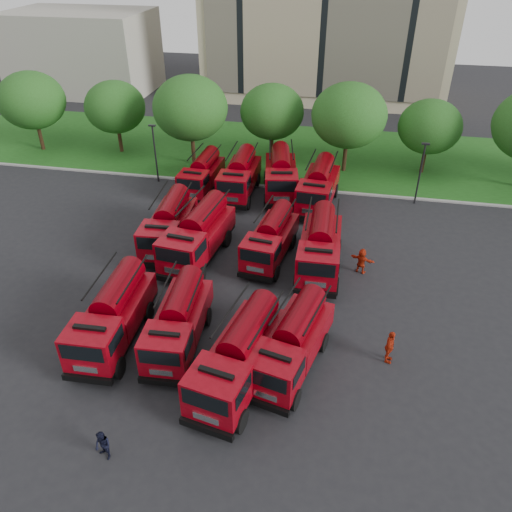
{
  "coord_description": "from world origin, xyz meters",
  "views": [
    {
      "loc": [
        6.3,
        -20.98,
        18.74
      ],
      "look_at": [
        1.35,
        4.31,
        1.8
      ],
      "focal_mm": 35.0,
      "sensor_mm": 36.0,
      "label": 1
    }
  ],
  "objects_px": {
    "fire_truck_8": "(202,174)",
    "firefighter_4": "(161,267)",
    "fire_truck_2": "(240,356)",
    "fire_truck_5": "(198,235)",
    "fire_truck_0": "(113,315)",
    "fire_truck_11": "(318,186)",
    "fire_truck_4": "(169,225)",
    "firefighter_2": "(387,361)",
    "firefighter_5": "(360,272)",
    "fire_truck_9": "(240,176)",
    "fire_truck_7": "(320,246)",
    "firefighter_1": "(106,457)",
    "fire_truck_6": "(271,238)",
    "firefighter_3": "(283,357)",
    "fire_truck_3": "(292,342)",
    "firefighter_0": "(225,405)",
    "fire_truck_1": "(179,321)",
    "fire_truck_10": "(281,174)"
  },
  "relations": [
    {
      "from": "fire_truck_3",
      "to": "firefighter_1",
      "type": "xyz_separation_m",
      "value": [
        -7.0,
        -6.81,
        -1.56
      ]
    },
    {
      "from": "fire_truck_7",
      "to": "firefighter_3",
      "type": "height_order",
      "value": "fire_truck_7"
    },
    {
      "from": "firefighter_2",
      "to": "firefighter_3",
      "type": "relative_size",
      "value": 0.98
    },
    {
      "from": "fire_truck_2",
      "to": "fire_truck_9",
      "type": "bearing_deg",
      "value": 113.86
    },
    {
      "from": "fire_truck_1",
      "to": "firefighter_4",
      "type": "distance_m",
      "value": 7.7
    },
    {
      "from": "fire_truck_3",
      "to": "firefighter_2",
      "type": "height_order",
      "value": "fire_truck_3"
    },
    {
      "from": "fire_truck_6",
      "to": "firefighter_1",
      "type": "relative_size",
      "value": 4.49
    },
    {
      "from": "firefighter_4",
      "to": "firefighter_5",
      "type": "bearing_deg",
      "value": -146.02
    },
    {
      "from": "fire_truck_5",
      "to": "fire_truck_7",
      "type": "bearing_deg",
      "value": 8.56
    },
    {
      "from": "fire_truck_7",
      "to": "firefighter_1",
      "type": "bearing_deg",
      "value": -116.67
    },
    {
      "from": "fire_truck_4",
      "to": "firefighter_2",
      "type": "relative_size",
      "value": 3.77
    },
    {
      "from": "fire_truck_0",
      "to": "fire_truck_8",
      "type": "height_order",
      "value": "fire_truck_0"
    },
    {
      "from": "fire_truck_0",
      "to": "fire_truck_11",
      "type": "xyz_separation_m",
      "value": [
        9.27,
        17.85,
        0.01
      ]
    },
    {
      "from": "firefighter_5",
      "to": "fire_truck_11",
      "type": "bearing_deg",
      "value": -47.51
    },
    {
      "from": "fire_truck_2",
      "to": "fire_truck_11",
      "type": "distance_m",
      "value": 19.63
    },
    {
      "from": "fire_truck_9",
      "to": "firefighter_5",
      "type": "bearing_deg",
      "value": -44.22
    },
    {
      "from": "fire_truck_0",
      "to": "fire_truck_7",
      "type": "height_order",
      "value": "fire_truck_7"
    },
    {
      "from": "fire_truck_2",
      "to": "firefighter_1",
      "type": "xyz_separation_m",
      "value": [
        -4.66,
        -5.3,
        -1.68
      ]
    },
    {
      "from": "fire_truck_7",
      "to": "firefighter_4",
      "type": "distance_m",
      "value": 10.53
    },
    {
      "from": "fire_truck_9",
      "to": "firefighter_2",
      "type": "distance_m",
      "value": 21.18
    },
    {
      "from": "fire_truck_4",
      "to": "fire_truck_6",
      "type": "distance_m",
      "value": 7.17
    },
    {
      "from": "fire_truck_4",
      "to": "firefighter_2",
      "type": "height_order",
      "value": "fire_truck_4"
    },
    {
      "from": "fire_truck_3",
      "to": "firefighter_5",
      "type": "xyz_separation_m",
      "value": [
        3.31,
        9.12,
        -1.56
      ]
    },
    {
      "from": "fire_truck_8",
      "to": "fire_truck_11",
      "type": "distance_m",
      "value": 9.87
    },
    {
      "from": "firefighter_0",
      "to": "firefighter_3",
      "type": "bearing_deg",
      "value": 29.42
    },
    {
      "from": "fire_truck_7",
      "to": "firefighter_1",
      "type": "height_order",
      "value": "fire_truck_7"
    },
    {
      "from": "fire_truck_10",
      "to": "firefighter_5",
      "type": "height_order",
      "value": "fire_truck_10"
    },
    {
      "from": "fire_truck_2",
      "to": "fire_truck_3",
      "type": "xyz_separation_m",
      "value": [
        2.34,
        1.5,
        -0.12
      ]
    },
    {
      "from": "fire_truck_7",
      "to": "fire_truck_6",
      "type": "bearing_deg",
      "value": 168.27
    },
    {
      "from": "fire_truck_1",
      "to": "firefighter_3",
      "type": "xyz_separation_m",
      "value": [
        5.57,
        -0.04,
        -1.54
      ]
    },
    {
      "from": "fire_truck_3",
      "to": "firefighter_1",
      "type": "distance_m",
      "value": 9.89
    },
    {
      "from": "fire_truck_6",
      "to": "firefighter_3",
      "type": "height_order",
      "value": "fire_truck_6"
    },
    {
      "from": "fire_truck_8",
      "to": "firefighter_4",
      "type": "bearing_deg",
      "value": -85.11
    },
    {
      "from": "fire_truck_9",
      "to": "firefighter_0",
      "type": "height_order",
      "value": "fire_truck_9"
    },
    {
      "from": "fire_truck_0",
      "to": "fire_truck_8",
      "type": "relative_size",
      "value": 1.11
    },
    {
      "from": "fire_truck_0",
      "to": "fire_truck_6",
      "type": "distance_m",
      "value": 11.72
    },
    {
      "from": "fire_truck_11",
      "to": "firefighter_1",
      "type": "distance_m",
      "value": 25.77
    },
    {
      "from": "fire_truck_6",
      "to": "fire_truck_8",
      "type": "distance_m",
      "value": 11.77
    },
    {
      "from": "fire_truck_6",
      "to": "firefighter_0",
      "type": "relative_size",
      "value": 3.53
    },
    {
      "from": "fire_truck_2",
      "to": "fire_truck_5",
      "type": "xyz_separation_m",
      "value": [
        -5.14,
        10.33,
        0.07
      ]
    },
    {
      "from": "fire_truck_7",
      "to": "firefighter_3",
      "type": "relative_size",
      "value": 3.75
    },
    {
      "from": "firefighter_4",
      "to": "firefighter_5",
      "type": "distance_m",
      "value": 13.09
    },
    {
      "from": "fire_truck_5",
      "to": "fire_truck_9",
      "type": "height_order",
      "value": "fire_truck_5"
    },
    {
      "from": "fire_truck_7",
      "to": "firefighter_0",
      "type": "xyz_separation_m",
      "value": [
        -3.26,
        -12.25,
        -1.68
      ]
    },
    {
      "from": "fire_truck_0",
      "to": "fire_truck_2",
      "type": "relative_size",
      "value": 0.95
    },
    {
      "from": "fire_truck_11",
      "to": "firefighter_0",
      "type": "bearing_deg",
      "value": -91.96
    },
    {
      "from": "fire_truck_0",
      "to": "firefighter_5",
      "type": "xyz_separation_m",
      "value": [
        12.89,
        8.94,
        -1.66
      ]
    },
    {
      "from": "firefighter_4",
      "to": "firefighter_5",
      "type": "height_order",
      "value": "firefighter_4"
    },
    {
      "from": "firefighter_1",
      "to": "firefighter_4",
      "type": "relative_size",
      "value": 0.77
    },
    {
      "from": "fire_truck_3",
      "to": "fire_truck_11",
      "type": "relative_size",
      "value": 0.96
    }
  ]
}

